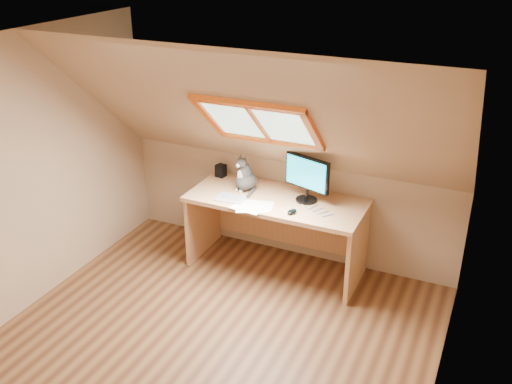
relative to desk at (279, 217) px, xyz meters
The scene contains 10 objects.
ground 1.55m from the desk, 91.27° to the right, with size 3.50×3.50×0.00m, color brown.
room_shell 1.78m from the desk, 91.19° to the right, with size 3.52×3.52×2.41m.
desk is the anchor object (origin of this frame).
monitor 0.56m from the desk, ahead, with size 0.47×0.20×0.44m.
cat 0.51m from the desk, behind, with size 0.28×0.30×0.38m.
desk_speaker 0.81m from the desk, 166.30° to the left, with size 0.09×0.09×0.13m, color black.
graphics_tablet 0.53m from the desk, 145.92° to the right, with size 0.27×0.19×0.01m, color #B2B2B7.
mouse 0.47m from the desk, 51.33° to the right, with size 0.06×0.11×0.04m, color black.
papers 0.45m from the desk, 120.44° to the right, with size 0.35×0.30×0.01m.
cables 0.48m from the desk, 26.75° to the right, with size 0.51×0.26×0.01m.
Camera 1 is at (1.90, -3.17, 3.10)m, focal length 40.00 mm.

